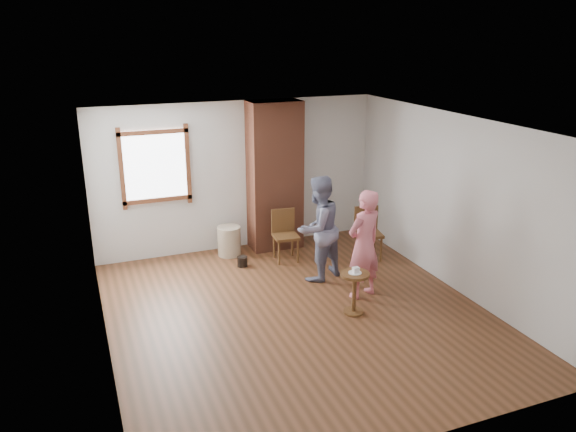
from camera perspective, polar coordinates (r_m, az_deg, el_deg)
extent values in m
plane|color=brown|center=(7.86, 0.99, -9.86)|extent=(5.50, 5.50, 0.00)
cube|color=silver|center=(9.82, -5.15, 4.06)|extent=(5.00, 0.04, 2.60)
cube|color=silver|center=(6.84, -18.73, -3.40)|extent=(0.04, 5.50, 2.60)
cube|color=silver|center=(8.57, 16.67, 1.19)|extent=(0.04, 5.50, 2.60)
cube|color=white|center=(7.02, 1.10, 9.18)|extent=(5.00, 5.50, 0.04)
cube|color=brown|center=(9.43, -13.33, 4.90)|extent=(1.14, 0.06, 1.34)
cube|color=white|center=(9.45, -13.35, 4.93)|extent=(1.00, 0.02, 1.20)
cube|color=brown|center=(9.78, -1.35, 4.06)|extent=(0.90, 0.50, 2.60)
cylinder|color=tan|center=(9.74, -6.00, -2.53)|extent=(0.50, 0.50, 0.51)
cylinder|color=black|center=(9.32, -4.66, -4.64)|extent=(0.20, 0.20, 0.17)
cube|color=brown|center=(9.40, -0.22, -2.08)|extent=(0.44, 0.44, 0.05)
cylinder|color=brown|center=(9.29, -0.91, -3.76)|extent=(0.04, 0.04, 0.43)
cylinder|color=brown|center=(9.38, 1.01, -3.55)|extent=(0.04, 0.04, 0.43)
cylinder|color=brown|center=(9.59, -1.42, -3.05)|extent=(0.04, 0.04, 0.43)
cylinder|color=brown|center=(9.67, 0.45, -2.86)|extent=(0.04, 0.04, 0.43)
cube|color=brown|center=(9.49, -0.52, -0.49)|extent=(0.40, 0.08, 0.43)
cube|color=brown|center=(9.57, 8.22, -1.83)|extent=(0.48, 0.48, 0.05)
cylinder|color=brown|center=(9.45, 7.52, -3.50)|extent=(0.04, 0.04, 0.44)
cylinder|color=brown|center=(9.56, 9.43, -3.34)|extent=(0.04, 0.04, 0.44)
cylinder|color=brown|center=(9.75, 6.91, -2.78)|extent=(0.04, 0.04, 0.44)
cylinder|color=brown|center=(9.85, 8.77, -2.64)|extent=(0.04, 0.04, 0.44)
cube|color=brown|center=(9.66, 7.92, -0.22)|extent=(0.41, 0.12, 0.44)
cylinder|color=brown|center=(7.68, 6.82, -5.90)|extent=(0.40, 0.40, 0.04)
cylinder|color=brown|center=(7.80, 6.74, -7.84)|extent=(0.06, 0.06, 0.54)
cylinder|color=brown|center=(7.93, 6.66, -9.62)|extent=(0.28, 0.28, 0.03)
cylinder|color=white|center=(7.67, 6.82, -5.73)|extent=(0.18, 0.18, 0.01)
cube|color=white|center=(7.66, 6.90, -5.49)|extent=(0.08, 0.07, 0.06)
imported|color=#131435|center=(8.61, 3.10, -1.27)|extent=(0.98, 0.88, 1.65)
imported|color=#DE6F7F|center=(8.10, 7.73, -2.87)|extent=(0.68, 0.54, 1.61)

